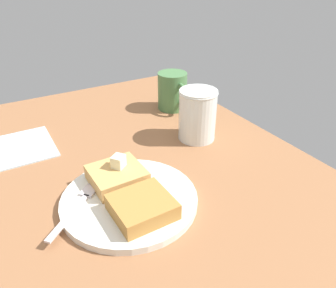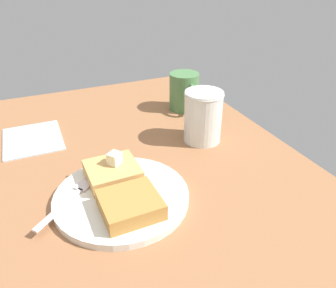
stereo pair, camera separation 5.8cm
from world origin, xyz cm
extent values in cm
cube|color=#925F3C|center=(0.00, 0.00, 1.22)|extent=(90.38, 90.38, 2.44)
cylinder|color=silver|center=(6.73, 9.36, 3.02)|extent=(21.13, 21.13, 1.16)
torus|color=#32363B|center=(6.73, 9.36, 3.20)|extent=(21.13, 21.13, 0.80)
cube|color=tan|center=(2.32, 9.25, 4.84)|extent=(8.07, 8.51, 2.48)
cube|color=#B07B39|center=(11.14, 9.47, 4.84)|extent=(8.07, 8.51, 2.48)
cube|color=#F2F0C2|center=(1.80, 9.92, 7.10)|extent=(2.68, 2.72, 2.03)
cube|color=silver|center=(6.72, -0.38, 3.78)|extent=(7.33, 8.06, 0.36)
cube|color=silver|center=(2.45, 4.40, 3.78)|extent=(3.51, 3.55, 0.36)
cube|color=silver|center=(-0.16, 6.09, 3.78)|extent=(2.37, 2.60, 0.36)
cube|color=silver|center=(0.25, 6.45, 3.78)|extent=(2.37, 2.60, 0.36)
cube|color=silver|center=(0.66, 6.82, 3.78)|extent=(2.37, 2.60, 0.36)
cube|color=silver|center=(1.07, 7.19, 3.78)|extent=(2.37, 2.60, 0.36)
cylinder|color=#5E2A11|center=(-5.29, 30.17, 5.75)|extent=(7.01, 7.01, 6.63)
cylinder|color=silver|center=(-5.29, 30.17, 7.72)|extent=(7.62, 7.62, 10.56)
torus|color=silver|center=(-5.29, 30.17, 12.54)|extent=(7.82, 7.82, 0.50)
cube|color=silver|center=(-19.29, -2.23, 2.59)|extent=(13.96, 11.51, 0.30)
cylinder|color=#4A7C47|center=(-21.11, 33.65, 6.96)|extent=(7.12, 7.12, 9.04)
torus|color=#4A7C47|center=(-17.33, 33.65, 7.41)|extent=(5.42, 0.90, 5.42)
camera|label=1|loc=(43.95, -5.29, 36.02)|focal=35.00mm
camera|label=2|loc=(46.55, -0.13, 36.02)|focal=35.00mm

